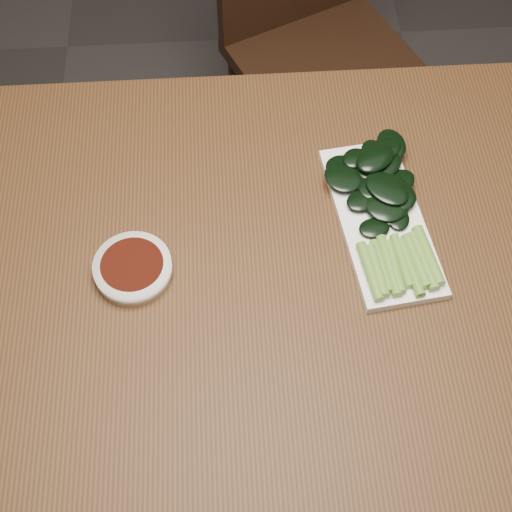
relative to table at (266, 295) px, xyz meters
name	(u,v)px	position (x,y,z in m)	size (l,w,h in m)	color
ground	(263,432)	(0.00, 0.00, -0.68)	(6.00, 6.00, 0.00)	#2D2B2B
table	(266,295)	(0.00, 0.00, 0.00)	(1.40, 0.80, 0.75)	#422813
chair_far	(316,32)	(0.18, 0.80, -0.19)	(0.52, 0.52, 0.89)	black
sauce_bowl	(133,268)	(-0.19, 0.01, 0.09)	(0.11, 0.11, 0.03)	white
serving_plate	(381,221)	(0.18, 0.07, 0.08)	(0.16, 0.30, 0.01)	white
gai_lan	(383,202)	(0.18, 0.10, 0.10)	(0.16, 0.31, 0.03)	#639533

